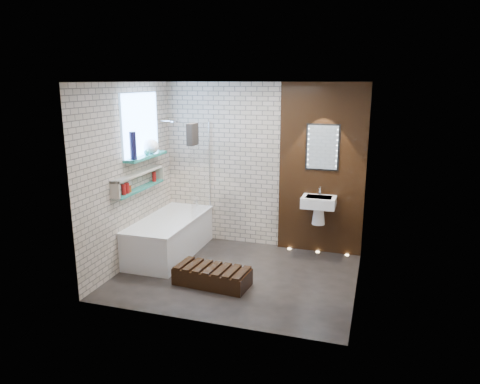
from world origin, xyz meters
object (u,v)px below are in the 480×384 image
(washbasin, at_px, (319,206))
(led_mirror, at_px, (323,147))
(bath_screen, at_px, (201,169))
(bathtub, at_px, (170,236))
(walnut_step, at_px, (212,277))

(washbasin, relative_size, led_mirror, 0.83)
(bath_screen, bearing_deg, washbasin, 5.78)
(washbasin, height_order, led_mirror, led_mirror)
(bath_screen, distance_m, led_mirror, 1.89)
(bath_screen, height_order, washbasin, bath_screen)
(bathtub, height_order, led_mirror, led_mirror)
(bath_screen, height_order, led_mirror, led_mirror)
(bath_screen, xyz_separation_m, washbasin, (1.82, 0.18, -0.49))
(washbasin, distance_m, led_mirror, 0.88)
(bathtub, relative_size, bath_screen, 1.24)
(bath_screen, bearing_deg, bathtub, -128.90)
(walnut_step, bearing_deg, bath_screen, 117.21)
(bath_screen, xyz_separation_m, walnut_step, (0.65, -1.27, -1.17))
(washbasin, xyz_separation_m, walnut_step, (-1.17, -1.45, -0.68))
(walnut_step, bearing_deg, led_mirror, 53.98)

